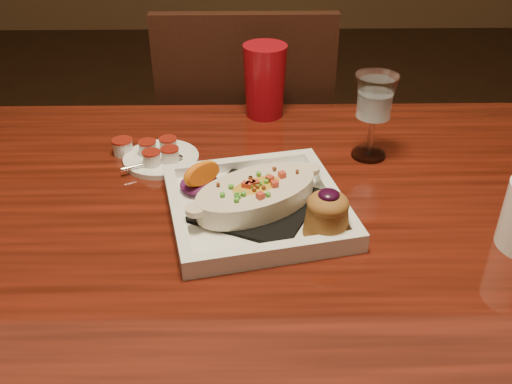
{
  "coord_description": "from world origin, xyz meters",
  "views": [
    {
      "loc": [
        0.01,
        -0.69,
        1.26
      ],
      "look_at": [
        0.02,
        0.07,
        0.77
      ],
      "focal_mm": 40.0,
      "sensor_mm": 36.0,
      "label": 1
    }
  ],
  "objects_px": {
    "table": "(246,277)",
    "red_tumbler": "(265,81)",
    "chair_far": "(246,161)",
    "goblet": "(375,101)",
    "saucer": "(160,156)",
    "plate": "(263,202)"
  },
  "relations": [
    {
      "from": "chair_far",
      "to": "goblet",
      "type": "xyz_separation_m",
      "value": [
        0.22,
        -0.41,
        0.35
      ]
    },
    {
      "from": "chair_far",
      "to": "saucer",
      "type": "distance_m",
      "value": 0.52
    },
    {
      "from": "chair_far",
      "to": "plate",
      "type": "bearing_deg",
      "value": 92.65
    },
    {
      "from": "plate",
      "to": "goblet",
      "type": "bearing_deg",
      "value": 31.18
    },
    {
      "from": "table",
      "to": "plate",
      "type": "bearing_deg",
      "value": 48.18
    },
    {
      "from": "saucer",
      "to": "red_tumbler",
      "type": "height_order",
      "value": "red_tumbler"
    },
    {
      "from": "plate",
      "to": "red_tumbler",
      "type": "xyz_separation_m",
      "value": [
        0.01,
        0.37,
        0.05
      ]
    },
    {
      "from": "table",
      "to": "goblet",
      "type": "distance_m",
      "value": 0.37
    },
    {
      "from": "saucer",
      "to": "red_tumbler",
      "type": "distance_m",
      "value": 0.28
    },
    {
      "from": "table",
      "to": "saucer",
      "type": "bearing_deg",
      "value": 126.87
    },
    {
      "from": "plate",
      "to": "chair_far",
      "type": "bearing_deg",
      "value": 80.33
    },
    {
      "from": "table",
      "to": "red_tumbler",
      "type": "relative_size",
      "value": 10.16
    },
    {
      "from": "chair_far",
      "to": "red_tumbler",
      "type": "relative_size",
      "value": 6.3
    },
    {
      "from": "chair_far",
      "to": "saucer",
      "type": "xyz_separation_m",
      "value": [
        -0.15,
        -0.43,
        0.25
      ]
    },
    {
      "from": "chair_far",
      "to": "plate",
      "type": "distance_m",
      "value": 0.66
    },
    {
      "from": "saucer",
      "to": "table",
      "type": "bearing_deg",
      "value": -53.13
    },
    {
      "from": "goblet",
      "to": "table",
      "type": "bearing_deg",
      "value": -135.88
    },
    {
      "from": "plate",
      "to": "saucer",
      "type": "height_order",
      "value": "plate"
    },
    {
      "from": "goblet",
      "to": "red_tumbler",
      "type": "xyz_separation_m",
      "value": [
        -0.18,
        0.18,
        -0.03
      ]
    },
    {
      "from": "chair_far",
      "to": "saucer",
      "type": "relative_size",
      "value": 6.91
    },
    {
      "from": "goblet",
      "to": "red_tumbler",
      "type": "relative_size",
      "value": 1.05
    },
    {
      "from": "red_tumbler",
      "to": "goblet",
      "type": "bearing_deg",
      "value": -44.56
    }
  ]
}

